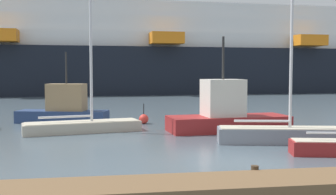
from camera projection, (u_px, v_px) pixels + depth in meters
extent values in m
plane|color=#4C5B66|center=(219.00, 159.00, 16.87)|extent=(600.00, 600.00, 0.00)
cube|color=brown|center=(268.00, 187.00, 11.88)|extent=(26.99, 1.87, 0.55)
cylinder|color=#423323|center=(255.00, 176.00, 12.90)|extent=(0.24, 0.24, 0.66)
cube|color=gray|center=(280.00, 136.00, 20.69)|extent=(6.34, 2.70, 0.76)
cube|color=beige|center=(280.00, 128.00, 20.66)|extent=(6.08, 2.53, 0.04)
cylinder|color=silver|center=(292.00, 37.00, 20.35)|extent=(0.15, 0.15, 9.01)
cylinder|color=silver|center=(262.00, 121.00, 20.68)|extent=(2.74, 0.68, 0.12)
cube|color=#BCB29E|center=(83.00, 127.00, 24.45)|extent=(7.01, 3.11, 0.60)
cube|color=beige|center=(83.00, 122.00, 24.43)|extent=(6.72, 2.92, 0.04)
cylinder|color=silver|center=(91.00, 26.00, 24.26)|extent=(0.16, 0.16, 11.30)
cylinder|color=silver|center=(65.00, 117.00, 24.05)|extent=(3.02, 0.76, 0.13)
cylinder|color=silver|center=(333.00, 133.00, 17.71)|extent=(2.20, 0.58, 0.10)
cube|color=navy|center=(63.00, 117.00, 28.88)|extent=(6.52, 3.30, 0.86)
cube|color=#A3845B|center=(67.00, 97.00, 28.77)|extent=(2.83, 1.95, 1.88)
cylinder|color=#262626|center=(66.00, 68.00, 28.63)|extent=(0.13, 0.13, 2.20)
cube|color=maroon|center=(228.00, 123.00, 24.94)|extent=(7.47, 3.17, 0.91)
cube|color=silver|center=(223.00, 98.00, 24.75)|extent=(2.44, 2.12, 2.21)
cylinder|color=#262626|center=(223.00, 58.00, 24.60)|extent=(0.15, 0.15, 2.55)
sphere|color=green|center=(52.00, 113.00, 32.74)|extent=(0.59, 0.59, 0.59)
cylinder|color=black|center=(51.00, 103.00, 32.68)|extent=(0.06, 0.06, 1.07)
sphere|color=red|center=(144.00, 119.00, 28.31)|extent=(0.66, 0.66, 0.66)
cylinder|color=black|center=(144.00, 109.00, 28.27)|extent=(0.06, 0.06, 0.73)
cube|color=black|center=(86.00, 71.00, 68.01)|extent=(132.72, 25.51, 7.26)
cube|color=white|center=(86.00, 42.00, 67.71)|extent=(122.06, 22.74, 2.37)
cube|color=white|center=(85.00, 27.00, 67.55)|extent=(114.74, 21.37, 2.37)
cube|color=white|center=(85.00, 12.00, 67.40)|extent=(107.41, 20.01, 2.37)
cube|color=orange|center=(0.00, 35.00, 55.94)|extent=(4.94, 3.94, 1.66)
cube|color=orange|center=(166.00, 38.00, 60.72)|extent=(4.94, 3.94, 1.66)
cube|color=orange|center=(308.00, 41.00, 65.50)|extent=(4.94, 3.94, 1.66)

